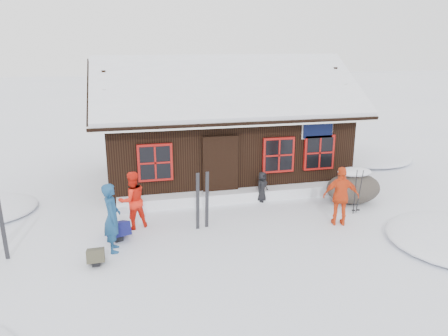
{
  "coord_description": "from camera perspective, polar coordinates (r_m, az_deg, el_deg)",
  "views": [
    {
      "loc": [
        -2.03,
        -10.24,
        4.78
      ],
      "look_at": [
        0.8,
        1.55,
        1.3
      ],
      "focal_mm": 35.0,
      "sensor_mm": 36.0,
      "label": 1
    }
  ],
  "objects": [
    {
      "name": "backpack_blue",
      "position": [
        11.47,
        -13.62,
        -8.15
      ],
      "size": [
        0.64,
        0.74,
        0.34
      ],
      "primitive_type": "cube",
      "rotation": [
        0.0,
        0.0,
        0.31
      ],
      "color": "#121551",
      "rests_on": "ground"
    },
    {
      "name": "skier_crouched",
      "position": [
        13.65,
        4.99,
        -2.43
      ],
      "size": [
        0.56,
        0.52,
        0.96
      ],
      "primitive_type": "imported",
      "rotation": [
        0.0,
        0.0,
        0.65
      ],
      "color": "black",
      "rests_on": "ground"
    },
    {
      "name": "skier_teal",
      "position": [
        10.62,
        -14.43,
        -6.31
      ],
      "size": [
        0.43,
        0.63,
        1.68
      ],
      "primitive_type": "imported",
      "rotation": [
        0.0,
        0.0,
        1.61
      ],
      "color": "navy",
      "rests_on": "ground"
    },
    {
      "name": "snow_drift",
      "position": [
        13.77,
        2.15,
        -3.53
      ],
      "size": [
        7.6,
        0.6,
        0.35
      ],
      "primitive_type": "cube",
      "color": "white",
      "rests_on": "ground"
    },
    {
      "name": "ski_pair_right",
      "position": [
        11.57,
        -2.85,
        -4.39
      ],
      "size": [
        0.38,
        0.11,
        1.6
      ],
      "rotation": [
        0.0,
        0.0,
        0.2
      ],
      "color": "black",
      "rests_on": "ground"
    },
    {
      "name": "mountain_hut",
      "position": [
        15.95,
        -0.43,
        4.42
      ],
      "size": [
        8.9,
        6.09,
        4.42
      ],
      "color": "black",
      "rests_on": "ground"
    },
    {
      "name": "ground",
      "position": [
        11.48,
        -2.11,
        -8.6
      ],
      "size": [
        120.0,
        120.0,
        0.0
      ],
      "primitive_type": "plane",
      "color": "white",
      "rests_on": "ground"
    },
    {
      "name": "boulder",
      "position": [
        14.04,
        16.53,
        -2.41
      ],
      "size": [
        1.7,
        1.27,
        0.99
      ],
      "color": "#474139",
      "rests_on": "ground"
    },
    {
      "name": "skier_orange_right",
      "position": [
        12.17,
        15.04,
        -3.58
      ],
      "size": [
        1.03,
        0.67,
        1.63
      ],
      "primitive_type": "imported",
      "rotation": [
        0.0,
        0.0,
        2.83
      ],
      "color": "#E04216",
      "rests_on": "ground"
    },
    {
      "name": "ski_poles",
      "position": [
        13.19,
        17.02,
        -3.05
      ],
      "size": [
        0.24,
        0.12,
        1.34
      ],
      "color": "black",
      "rests_on": "ground"
    },
    {
      "name": "backpack_olive",
      "position": [
        10.39,
        -16.38,
        -11.24
      ],
      "size": [
        0.4,
        0.52,
        0.28
      ],
      "primitive_type": "cube",
      "rotation": [
        0.0,
        0.0,
        0.03
      ],
      "color": "#3E3C2C",
      "rests_on": "ground"
    },
    {
      "name": "snow_mounds",
      "position": [
        13.53,
        3.21,
        -4.71
      ],
      "size": [
        20.6,
        13.2,
        0.48
      ],
      "color": "white",
      "rests_on": "ground"
    },
    {
      "name": "skier_orange_left",
      "position": [
        11.81,
        -11.89,
        -4.13
      ],
      "size": [
        0.92,
        0.82,
        1.57
      ],
      "primitive_type": "imported",
      "rotation": [
        0.0,
        0.0,
        3.49
      ],
      "color": "red",
      "rests_on": "ground"
    }
  ]
}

